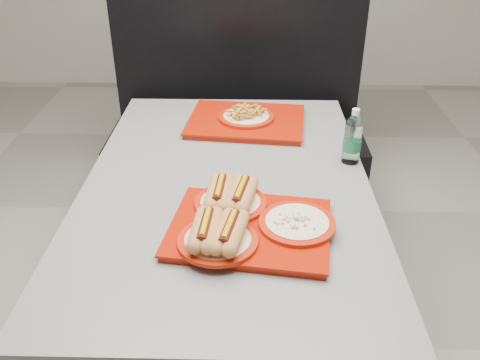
{
  "coord_description": "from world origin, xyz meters",
  "views": [
    {
      "loc": [
        0.07,
        -1.39,
        1.57
      ],
      "look_at": [
        0.04,
        -0.13,
        0.83
      ],
      "focal_mm": 38.0,
      "sensor_mm": 36.0,
      "label": 1
    }
  ],
  "objects_px": {
    "booth_bench": "(237,134)",
    "tray_near": "(243,221)",
    "diner_table": "(228,223)",
    "tray_far": "(246,118)",
    "water_bottle": "(352,140)"
  },
  "relations": [
    {
      "from": "booth_bench",
      "to": "water_bottle",
      "type": "relative_size",
      "value": 7.07
    },
    {
      "from": "tray_near",
      "to": "water_bottle",
      "type": "distance_m",
      "value": 0.54
    },
    {
      "from": "tray_near",
      "to": "tray_far",
      "type": "height_order",
      "value": "tray_near"
    },
    {
      "from": "diner_table",
      "to": "tray_far",
      "type": "relative_size",
      "value": 2.97
    },
    {
      "from": "tray_near",
      "to": "water_bottle",
      "type": "relative_size",
      "value": 2.45
    },
    {
      "from": "diner_table",
      "to": "booth_bench",
      "type": "xyz_separation_m",
      "value": [
        0.0,
        1.09,
        -0.18
      ]
    },
    {
      "from": "tray_near",
      "to": "booth_bench",
      "type": "bearing_deg",
      "value": 92.38
    },
    {
      "from": "diner_table",
      "to": "tray_far",
      "type": "height_order",
      "value": "tray_far"
    },
    {
      "from": "water_bottle",
      "to": "diner_table",
      "type": "bearing_deg",
      "value": -161.3
    },
    {
      "from": "tray_far",
      "to": "water_bottle",
      "type": "distance_m",
      "value": 0.47
    },
    {
      "from": "diner_table",
      "to": "booth_bench",
      "type": "bearing_deg",
      "value": 90.0
    },
    {
      "from": "diner_table",
      "to": "water_bottle",
      "type": "xyz_separation_m",
      "value": [
        0.41,
        0.14,
        0.25
      ]
    },
    {
      "from": "water_bottle",
      "to": "tray_near",
      "type": "bearing_deg",
      "value": -130.99
    },
    {
      "from": "booth_bench",
      "to": "tray_near",
      "type": "distance_m",
      "value": 1.42
    },
    {
      "from": "booth_bench",
      "to": "water_bottle",
      "type": "distance_m",
      "value": 1.13
    }
  ]
}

